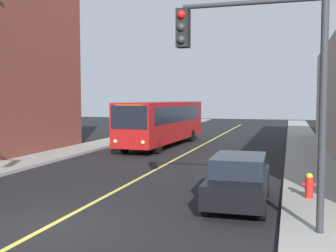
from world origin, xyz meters
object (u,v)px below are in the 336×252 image
at_px(city_bus, 163,121).
at_px(parked_car_black, 239,179).
at_px(traffic_signal_right_corner, 259,65).
at_px(fire_hydrant, 309,185).

height_order(city_bus, parked_car_black, city_bus).
bearing_deg(traffic_signal_right_corner, fire_hydrant, 68.43).
bearing_deg(traffic_signal_right_corner, city_bus, 114.53).
relative_size(city_bus, traffic_signal_right_corner, 2.04).
bearing_deg(parked_car_black, fire_hydrant, 25.11).
relative_size(parked_car_black, traffic_signal_right_corner, 0.74).
xyz_separation_m(city_bus, parked_car_black, (7.27, -15.00, -0.98)).
xyz_separation_m(city_bus, traffic_signal_right_corner, (8.04, -17.61, 2.49)).
distance_m(city_bus, fire_hydrant, 16.92).
height_order(city_bus, fire_hydrant, city_bus).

